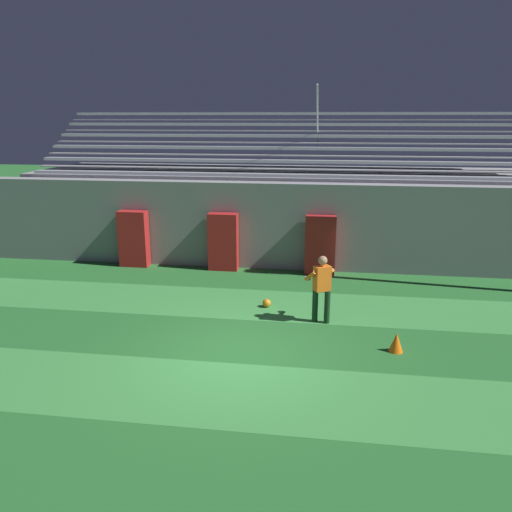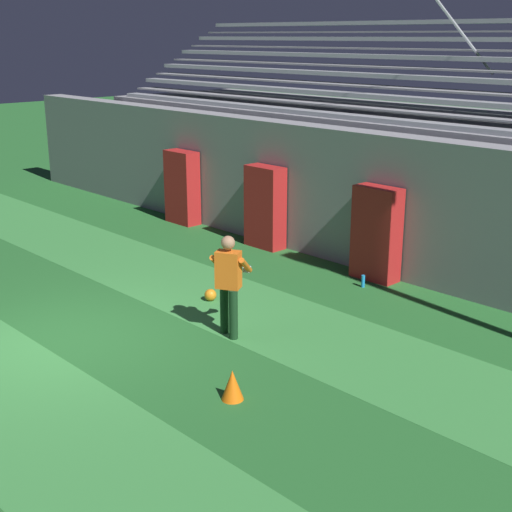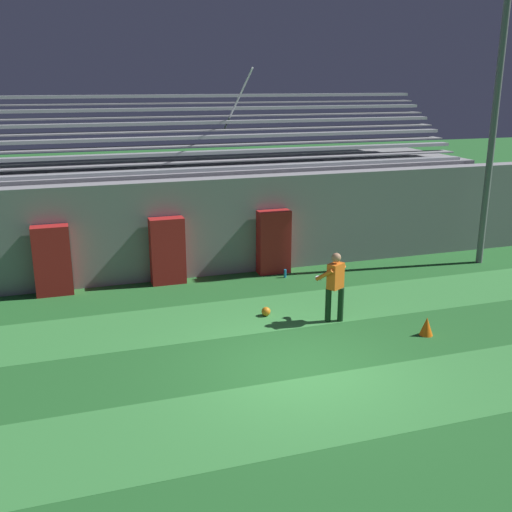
% 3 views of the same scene
% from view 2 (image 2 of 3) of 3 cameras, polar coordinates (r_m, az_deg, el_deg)
% --- Properties ---
extents(ground_plane, '(80.00, 80.00, 0.00)m').
position_cam_2_polar(ground_plane, '(11.81, -14.91, -6.50)').
color(ground_plane, '#236028').
extents(turf_stripe_far, '(28.00, 2.24, 0.01)m').
position_cam_2_polar(turf_stripe_far, '(13.34, -3.77, -3.12)').
color(turf_stripe_far, '#38843D').
rests_on(turf_stripe_far, ground).
extents(back_wall, '(24.00, 0.60, 2.80)m').
position_cam_2_polar(back_wall, '(15.37, 6.29, 4.98)').
color(back_wall, gray).
rests_on(back_wall, ground).
extents(padding_pillar_gate_left, '(0.94, 0.44, 1.86)m').
position_cam_2_polar(padding_pillar_gate_left, '(16.10, 0.73, 3.93)').
color(padding_pillar_gate_left, '#B21E1E').
rests_on(padding_pillar_gate_left, ground).
extents(padding_pillar_gate_right, '(0.94, 0.44, 1.86)m').
position_cam_2_polar(padding_pillar_gate_right, '(14.12, 9.61, 1.78)').
color(padding_pillar_gate_right, '#B21E1E').
rests_on(padding_pillar_gate_right, ground).
extents(padding_pillar_far_left, '(0.94, 0.44, 1.86)m').
position_cam_2_polar(padding_pillar_far_left, '(18.33, -5.93, 5.49)').
color(padding_pillar_far_left, '#B21E1E').
rests_on(padding_pillar_far_left, ground).
extents(bleacher_stand, '(18.00, 4.75, 5.83)m').
position_cam_2_polar(bleacher_stand, '(17.46, 12.06, 6.55)').
color(bleacher_stand, gray).
rests_on(bleacher_stand, ground).
extents(goalkeeper, '(0.73, 0.70, 1.67)m').
position_cam_2_polar(goalkeeper, '(11.25, -2.19, -1.87)').
color(goalkeeper, '#143319').
rests_on(goalkeeper, ground).
extents(soccer_ball, '(0.22, 0.22, 0.22)m').
position_cam_2_polar(soccer_ball, '(13.03, -3.67, -3.13)').
color(soccer_ball, orange).
rests_on(soccer_ball, ground).
extents(traffic_cone, '(0.30, 0.30, 0.42)m').
position_cam_2_polar(traffic_cone, '(9.59, -1.90, -10.27)').
color(traffic_cone, orange).
rests_on(traffic_cone, ground).
extents(water_bottle, '(0.07, 0.07, 0.24)m').
position_cam_2_polar(water_bottle, '(13.84, 8.56, -2.00)').
color(water_bottle, '#1E8CD8').
rests_on(water_bottle, ground).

